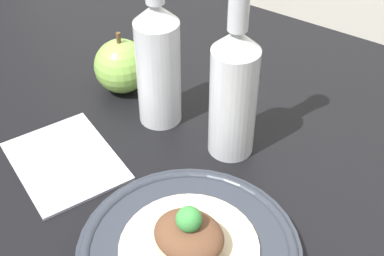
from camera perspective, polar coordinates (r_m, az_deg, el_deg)
ground_plane at (r=68.05cm, az=-1.04°, el=-9.94°), size 180.00×110.00×4.00cm
plate at (r=61.13cm, az=-0.31°, el=-13.10°), size 25.11×25.11×2.29cm
plated_food at (r=59.15cm, az=-0.32°, el=-11.65°), size 15.64×15.64×6.35cm
cider_bottle_left at (r=73.64cm, az=-3.67°, el=7.55°), size 6.23×6.23×28.74cm
cider_bottle_right at (r=68.13cm, az=4.49°, el=4.49°), size 6.23×6.23×28.74cm
apple at (r=83.82cm, az=-7.54°, el=6.57°), size 8.48×8.48×10.10cm
napkin at (r=74.19cm, az=-13.39°, el=-3.35°), size 19.84×17.89×0.80cm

